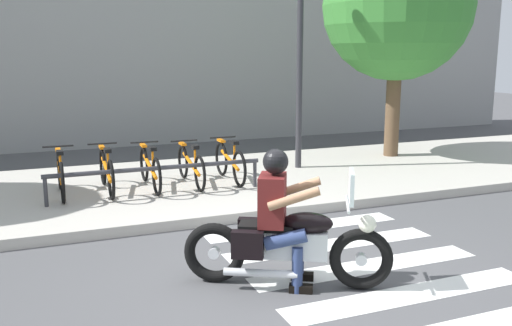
{
  "coord_description": "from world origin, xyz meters",
  "views": [
    {
      "loc": [
        -2.53,
        -5.11,
        2.39
      ],
      "look_at": [
        0.48,
        2.29,
        0.81
      ],
      "focal_mm": 39.5,
      "sensor_mm": 36.0,
      "label": 1
    }
  ],
  "objects_px": {
    "bicycle_4": "(230,162)",
    "street_lamp": "(300,43)",
    "motorcycle": "(288,243)",
    "bicycle_0": "(61,175)",
    "bicycle_3": "(191,166)",
    "tree_near_rack": "(398,6)",
    "rider": "(280,208)",
    "bicycle_2": "(150,168)",
    "bicycle_1": "(107,171)",
    "bike_rack": "(157,170)"
  },
  "relations": [
    {
      "from": "bicycle_1",
      "to": "bicycle_2",
      "type": "relative_size",
      "value": 1.01
    },
    {
      "from": "bicycle_0",
      "to": "bicycle_3",
      "type": "xyz_separation_m",
      "value": [
        2.12,
        0.0,
        -0.01
      ]
    },
    {
      "from": "motorcycle",
      "to": "bicycle_3",
      "type": "relative_size",
      "value": 1.15
    },
    {
      "from": "bicycle_3",
      "to": "bicycle_2",
      "type": "bearing_deg",
      "value": -179.97
    },
    {
      "from": "rider",
      "to": "tree_near_rack",
      "type": "relative_size",
      "value": 0.29
    },
    {
      "from": "motorcycle",
      "to": "bicycle_0",
      "type": "bearing_deg",
      "value": 115.22
    },
    {
      "from": "bicycle_2",
      "to": "bike_rack",
      "type": "bearing_deg",
      "value": -90.01
    },
    {
      "from": "bicycle_2",
      "to": "bike_rack",
      "type": "distance_m",
      "value": 0.56
    },
    {
      "from": "motorcycle",
      "to": "street_lamp",
      "type": "height_order",
      "value": "street_lamp"
    },
    {
      "from": "motorcycle",
      "to": "bicycle_0",
      "type": "height_order",
      "value": "motorcycle"
    },
    {
      "from": "bicycle_3",
      "to": "bicycle_4",
      "type": "xyz_separation_m",
      "value": [
        0.71,
        -0.0,
        0.01
      ]
    },
    {
      "from": "motorcycle",
      "to": "bicycle_0",
      "type": "xyz_separation_m",
      "value": [
        -1.97,
        4.17,
        0.04
      ]
    },
    {
      "from": "rider",
      "to": "bicycle_2",
      "type": "distance_m",
      "value": 4.18
    },
    {
      "from": "motorcycle",
      "to": "bicycle_2",
      "type": "height_order",
      "value": "motorcycle"
    },
    {
      "from": "bicycle_0",
      "to": "bicycle_3",
      "type": "relative_size",
      "value": 0.94
    },
    {
      "from": "rider",
      "to": "bicycle_4",
      "type": "height_order",
      "value": "rider"
    },
    {
      "from": "rider",
      "to": "bicycle_4",
      "type": "distance_m",
      "value": 4.25
    },
    {
      "from": "bicycle_1",
      "to": "bicycle_2",
      "type": "bearing_deg",
      "value": 0.03
    },
    {
      "from": "bicycle_2",
      "to": "bicycle_1",
      "type": "bearing_deg",
      "value": -179.97
    },
    {
      "from": "bicycle_4",
      "to": "street_lamp",
      "type": "bearing_deg",
      "value": 21.28
    },
    {
      "from": "bicycle_2",
      "to": "bike_rack",
      "type": "relative_size",
      "value": 0.5
    },
    {
      "from": "rider",
      "to": "bicycle_3",
      "type": "bearing_deg",
      "value": 87.02
    },
    {
      "from": "motorcycle",
      "to": "bicycle_0",
      "type": "relative_size",
      "value": 1.22
    },
    {
      "from": "bicycle_2",
      "to": "tree_near_rack",
      "type": "relative_size",
      "value": 0.35
    },
    {
      "from": "bicycle_0",
      "to": "bicycle_1",
      "type": "relative_size",
      "value": 0.93
    },
    {
      "from": "bicycle_0",
      "to": "tree_near_rack",
      "type": "xyz_separation_m",
      "value": [
        6.96,
        1.05,
        2.84
      ]
    },
    {
      "from": "bicycle_3",
      "to": "rider",
      "type": "bearing_deg",
      "value": -92.98
    },
    {
      "from": "bicycle_4",
      "to": "street_lamp",
      "type": "distance_m",
      "value": 2.73
    },
    {
      "from": "bicycle_1",
      "to": "bicycle_0",
      "type": "bearing_deg",
      "value": -179.95
    },
    {
      "from": "bicycle_3",
      "to": "tree_near_rack",
      "type": "distance_m",
      "value": 5.72
    },
    {
      "from": "bicycle_0",
      "to": "bicycle_4",
      "type": "height_order",
      "value": "bicycle_0"
    },
    {
      "from": "bicycle_1",
      "to": "bike_rack",
      "type": "height_order",
      "value": "bicycle_1"
    },
    {
      "from": "bicycle_2",
      "to": "bicycle_4",
      "type": "bearing_deg",
      "value": -0.03
    },
    {
      "from": "bicycle_1",
      "to": "rider",
      "type": "bearing_deg",
      "value": -73.88
    },
    {
      "from": "rider",
      "to": "tree_near_rack",
      "type": "height_order",
      "value": "tree_near_rack"
    },
    {
      "from": "motorcycle",
      "to": "bicycle_3",
      "type": "bearing_deg",
      "value": 87.95
    },
    {
      "from": "bicycle_4",
      "to": "tree_near_rack",
      "type": "distance_m",
      "value": 5.13
    },
    {
      "from": "bicycle_0",
      "to": "tree_near_rack",
      "type": "relative_size",
      "value": 0.32
    },
    {
      "from": "bicycle_0",
      "to": "tree_near_rack",
      "type": "bearing_deg",
      "value": 8.56
    },
    {
      "from": "bicycle_4",
      "to": "street_lamp",
      "type": "xyz_separation_m",
      "value": [
        1.66,
        0.65,
        2.07
      ]
    },
    {
      "from": "rider",
      "to": "bicycle_1",
      "type": "xyz_separation_m",
      "value": [
        -1.19,
        4.13,
        -0.33
      ]
    },
    {
      "from": "bicycle_0",
      "to": "bicycle_4",
      "type": "bearing_deg",
      "value": 0.01
    },
    {
      "from": "motorcycle",
      "to": "bicycle_2",
      "type": "xyz_separation_m",
      "value": [
        -0.56,
        4.17,
        0.03
      ]
    },
    {
      "from": "bicycle_4",
      "to": "tree_near_rack",
      "type": "bearing_deg",
      "value": 14.21
    },
    {
      "from": "bicycle_0",
      "to": "street_lamp",
      "type": "xyz_separation_m",
      "value": [
        4.48,
        0.65,
        2.07
      ]
    },
    {
      "from": "bicycle_2",
      "to": "bicycle_3",
      "type": "bearing_deg",
      "value": 0.03
    },
    {
      "from": "bike_rack",
      "to": "bicycle_3",
      "type": "bearing_deg",
      "value": 38.22
    },
    {
      "from": "bike_rack",
      "to": "tree_near_rack",
      "type": "xyz_separation_m",
      "value": [
        5.55,
        1.6,
        2.78
      ]
    },
    {
      "from": "bicycle_3",
      "to": "street_lamp",
      "type": "distance_m",
      "value": 3.22
    },
    {
      "from": "bicycle_1",
      "to": "street_lamp",
      "type": "bearing_deg",
      "value": 9.72
    }
  ]
}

